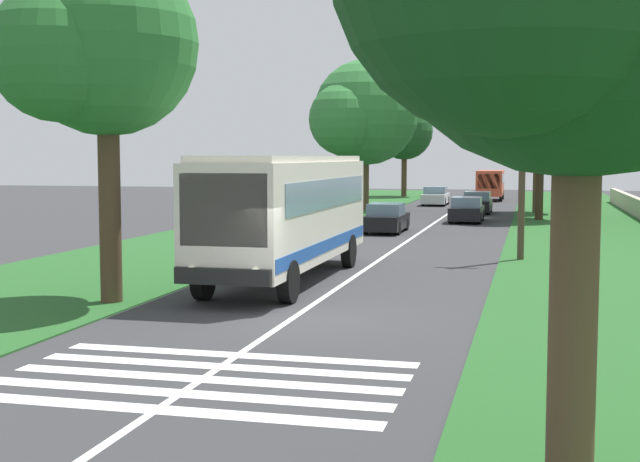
# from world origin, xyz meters

# --- Properties ---
(ground) EXTENTS (160.00, 160.00, 0.00)m
(ground) POSITION_xyz_m (0.00, 0.00, 0.00)
(ground) COLOR #333335
(grass_verge_left) EXTENTS (120.00, 8.00, 0.04)m
(grass_verge_left) POSITION_xyz_m (15.00, 8.20, 0.02)
(grass_verge_left) COLOR #235623
(grass_verge_left) RESTS_ON ground
(grass_verge_right) EXTENTS (120.00, 8.00, 0.04)m
(grass_verge_right) POSITION_xyz_m (15.00, -8.20, 0.02)
(grass_verge_right) COLOR #235623
(grass_verge_right) RESTS_ON ground
(centre_line) EXTENTS (110.00, 0.16, 0.01)m
(centre_line) POSITION_xyz_m (15.00, 0.00, 0.00)
(centre_line) COLOR silver
(centre_line) RESTS_ON ground
(coach_bus) EXTENTS (11.16, 2.62, 3.73)m
(coach_bus) POSITION_xyz_m (6.08, 1.80, 2.15)
(coach_bus) COLOR silver
(coach_bus) RESTS_ON ground
(zebra_crossing) EXTENTS (4.05, 6.80, 0.01)m
(zebra_crossing) POSITION_xyz_m (-5.42, 0.00, 0.00)
(zebra_crossing) COLOR silver
(zebra_crossing) RESTS_ON ground
(trailing_car_0) EXTENTS (4.30, 1.78, 1.43)m
(trailing_car_0) POSITION_xyz_m (23.10, 1.64, 0.67)
(trailing_car_0) COLOR black
(trailing_car_0) RESTS_ON ground
(trailing_car_1) EXTENTS (4.30, 1.78, 1.43)m
(trailing_car_1) POSITION_xyz_m (30.76, -1.70, 0.67)
(trailing_car_1) COLOR black
(trailing_car_1) RESTS_ON ground
(trailing_car_2) EXTENTS (4.30, 1.78, 1.43)m
(trailing_car_2) POSITION_xyz_m (38.57, -1.81, 0.67)
(trailing_car_2) COLOR black
(trailing_car_2) RESTS_ON ground
(trailing_car_3) EXTENTS (4.30, 1.78, 1.43)m
(trailing_car_3) POSITION_xyz_m (47.36, 1.87, 0.67)
(trailing_car_3) COLOR silver
(trailing_car_3) RESTS_ON ground
(trailing_minibus_0) EXTENTS (6.00, 2.14, 2.53)m
(trailing_minibus_0) POSITION_xyz_m (55.93, -1.82, 1.55)
(trailing_minibus_0) COLOR #CC4C33
(trailing_minibus_0) RESTS_ON ground
(roadside_tree_left_0) EXTENTS (5.66, 4.61, 8.74)m
(roadside_tree_left_0) POSITION_xyz_m (1.10, 5.17, 6.32)
(roadside_tree_left_0) COLOR #4C3826
(roadside_tree_left_0) RESTS_ON grass_verge_left
(roadside_tree_left_1) EXTENTS (9.08, 7.27, 10.34)m
(roadside_tree_left_1) POSITION_xyz_m (40.61, 6.15, 6.52)
(roadside_tree_left_1) COLOR brown
(roadside_tree_left_1) RESTS_ON grass_verge_left
(roadside_tree_left_2) EXTENTS (5.96, 5.21, 8.57)m
(roadside_tree_left_2) POSITION_xyz_m (60.71, 6.31, 5.87)
(roadside_tree_left_2) COLOR #4C3826
(roadside_tree_left_2) RESTS_ON grass_verge_left
(roadside_tree_right_1) EXTENTS (7.10, 5.63, 8.56)m
(roadside_tree_right_1) POSITION_xyz_m (33.32, -5.50, 5.63)
(roadside_tree_right_1) COLOR #3D2D1E
(roadside_tree_right_1) RESTS_ON grass_verge_right
(roadside_tree_right_2) EXTENTS (6.05, 5.36, 8.92)m
(roadside_tree_right_2) POSITION_xyz_m (40.15, -5.40, 6.16)
(roadside_tree_right_2) COLOR brown
(roadside_tree_right_2) RESTS_ON grass_verge_right
(utility_pole) EXTENTS (0.24, 1.40, 7.03)m
(utility_pole) POSITION_xyz_m (12.86, -4.93, 3.69)
(utility_pole) COLOR #473828
(utility_pole) RESTS_ON grass_verge_right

